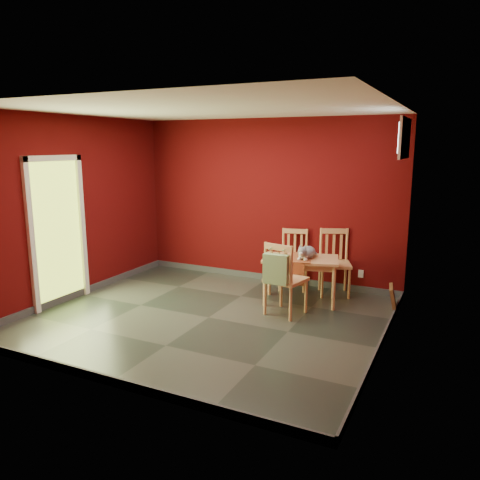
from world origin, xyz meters
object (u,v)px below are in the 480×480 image
at_px(tote_bag, 276,269).
at_px(chair_near, 284,278).
at_px(cat, 307,250).
at_px(chair_far_right, 334,261).
at_px(picture_frame, 393,299).
at_px(chair_far_left, 294,259).
at_px(dining_table, 300,263).

bearing_deg(tote_bag, chair_near, 82.20).
bearing_deg(cat, chair_far_right, 52.05).
height_order(chair_far_right, chair_near, chair_near).
distance_m(chair_near, tote_bag, 0.29).
xyz_separation_m(chair_near, picture_frame, (1.33, 0.73, -0.33)).
height_order(chair_far_left, chair_near, chair_near).
height_order(tote_bag, cat, tote_bag).
relative_size(chair_far_right, chair_near, 0.99).
distance_m(chair_far_left, picture_frame, 1.72).
relative_size(dining_table, cat, 2.51).
distance_m(chair_far_left, tote_bag, 1.49).
bearing_deg(chair_far_right, dining_table, -118.51).
height_order(chair_far_left, cat, chair_far_left).
bearing_deg(dining_table, cat, 10.89).
distance_m(dining_table, chair_far_left, 0.72).
bearing_deg(dining_table, chair_far_left, 117.03).
distance_m(dining_table, chair_near, 0.59).
bearing_deg(picture_frame, cat, -173.96).
height_order(tote_bag, picture_frame, tote_bag).
xyz_separation_m(chair_near, tote_bag, (-0.03, -0.23, 0.18)).
bearing_deg(dining_table, tote_bag, -94.28).
bearing_deg(tote_bag, dining_table, 85.72).
xyz_separation_m(chair_far_left, tote_bag, (0.26, -1.45, 0.21)).
bearing_deg(tote_bag, chair_far_right, 74.49).
distance_m(chair_far_right, picture_frame, 1.12).
distance_m(dining_table, tote_bag, 0.83).
relative_size(cat, picture_frame, 1.23).
bearing_deg(picture_frame, chair_near, -151.02).
relative_size(dining_table, tote_bag, 2.58).
xyz_separation_m(dining_table, chair_far_left, (-0.32, 0.63, -0.10)).
xyz_separation_m(chair_near, cat, (0.11, 0.61, 0.28)).
bearing_deg(cat, chair_far_left, 108.22).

